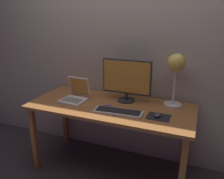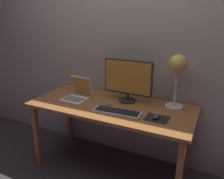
{
  "view_description": "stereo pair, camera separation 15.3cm",
  "coord_description": "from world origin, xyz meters",
  "px_view_note": "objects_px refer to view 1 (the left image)",
  "views": [
    {
      "loc": [
        0.78,
        -1.93,
        1.61
      ],
      "look_at": [
        0.03,
        -0.05,
        0.92
      ],
      "focal_mm": 36.91,
      "sensor_mm": 36.0,
      "label": 1
    },
    {
      "loc": [
        0.92,
        -1.87,
        1.61
      ],
      "look_at": [
        0.03,
        -0.05,
        0.92
      ],
      "focal_mm": 36.91,
      "sensor_mm": 36.0,
      "label": 2
    }
  ],
  "objects_px": {
    "keyboard_main": "(118,112)",
    "desk_lamp": "(176,67)",
    "monitor": "(127,79)",
    "mouse": "(157,115)",
    "pen": "(105,106)",
    "laptop": "(76,94)"
  },
  "relations": [
    {
      "from": "laptop",
      "to": "monitor",
      "type": "bearing_deg",
      "value": 17.88
    },
    {
      "from": "pen",
      "to": "keyboard_main",
      "type": "bearing_deg",
      "value": -29.68
    },
    {
      "from": "monitor",
      "to": "laptop",
      "type": "xyz_separation_m",
      "value": [
        -0.49,
        -0.16,
        -0.17
      ]
    },
    {
      "from": "desk_lamp",
      "to": "pen",
      "type": "bearing_deg",
      "value": -156.62
    },
    {
      "from": "mouse",
      "to": "pen",
      "type": "bearing_deg",
      "value": 174.34
    },
    {
      "from": "monitor",
      "to": "pen",
      "type": "distance_m",
      "value": 0.34
    },
    {
      "from": "laptop",
      "to": "desk_lamp",
      "type": "distance_m",
      "value": 1.03
    },
    {
      "from": "pen",
      "to": "monitor",
      "type": "bearing_deg",
      "value": 53.82
    },
    {
      "from": "keyboard_main",
      "to": "pen",
      "type": "relative_size",
      "value": 3.2
    },
    {
      "from": "monitor",
      "to": "laptop",
      "type": "relative_size",
      "value": 1.81
    },
    {
      "from": "laptop",
      "to": "desk_lamp",
      "type": "relative_size",
      "value": 0.54
    },
    {
      "from": "mouse",
      "to": "pen",
      "type": "height_order",
      "value": "mouse"
    },
    {
      "from": "monitor",
      "to": "mouse",
      "type": "xyz_separation_m",
      "value": [
        0.37,
        -0.26,
        -0.22
      ]
    },
    {
      "from": "monitor",
      "to": "laptop",
      "type": "distance_m",
      "value": 0.54
    },
    {
      "from": "desk_lamp",
      "to": "mouse",
      "type": "distance_m",
      "value": 0.49
    },
    {
      "from": "desk_lamp",
      "to": "pen",
      "type": "distance_m",
      "value": 0.76
    },
    {
      "from": "desk_lamp",
      "to": "mouse",
      "type": "height_order",
      "value": "desk_lamp"
    },
    {
      "from": "keyboard_main",
      "to": "desk_lamp",
      "type": "distance_m",
      "value": 0.68
    },
    {
      "from": "laptop",
      "to": "pen",
      "type": "xyz_separation_m",
      "value": [
        0.34,
        -0.05,
        -0.06
      ]
    },
    {
      "from": "keyboard_main",
      "to": "pen",
      "type": "height_order",
      "value": "keyboard_main"
    },
    {
      "from": "monitor",
      "to": "desk_lamp",
      "type": "xyz_separation_m",
      "value": [
        0.46,
        0.06,
        0.15
      ]
    },
    {
      "from": "monitor",
      "to": "desk_lamp",
      "type": "bearing_deg",
      "value": 7.13
    }
  ]
}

